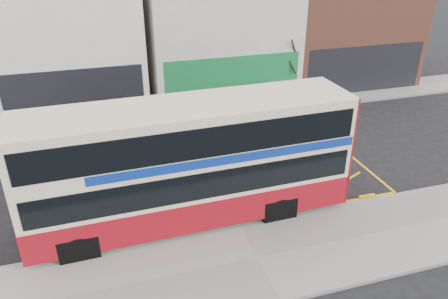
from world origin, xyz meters
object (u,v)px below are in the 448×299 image
object	(u,v)px
double_decker_bus	(191,162)
street_tree_right	(289,45)
car_silver	(23,130)
car_grey	(121,122)
bus_stop_post	(199,190)
car_white	(274,100)

from	to	relation	value
double_decker_bus	street_tree_right	world-z (taller)	street_tree_right
car_silver	car_grey	distance (m)	4.88
bus_stop_post	street_tree_right	bearing A→B (deg)	57.52
double_decker_bus	street_tree_right	size ratio (longest dim) A/B	2.28
bus_stop_post	car_grey	size ratio (longest dim) A/B	0.76
double_decker_bus	car_silver	size ratio (longest dim) A/B	3.04
car_grey	car_white	size ratio (longest dim) A/B	0.72
car_grey	double_decker_bus	bearing A→B (deg)	-167.41
double_decker_bus	car_white	xyz separation A→B (m)	(7.08, 9.15, -1.67)
car_white	street_tree_right	xyz separation A→B (m)	(1.60, 1.86, 2.71)
double_decker_bus	car_silver	distance (m)	11.40
bus_stop_post	car_silver	xyz separation A→B (m)	(-6.78, 10.02, -1.23)
bus_stop_post	car_silver	world-z (taller)	bus_stop_post
car_grey	bus_stop_post	bearing A→B (deg)	-168.48
bus_stop_post	street_tree_right	xyz separation A→B (m)	(8.66, 12.02, 1.59)
car_grey	street_tree_right	size ratio (longest dim) A/B	0.74
car_silver	street_tree_right	xyz separation A→B (m)	(15.44, 2.00, 2.82)
bus_stop_post	car_white	bearing A→B (deg)	58.51
street_tree_right	car_silver	bearing A→B (deg)	-172.62
bus_stop_post	car_white	xyz separation A→B (m)	(7.05, 10.16, -1.12)
car_white	car_grey	bearing A→B (deg)	80.21
double_decker_bus	car_white	distance (m)	11.69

